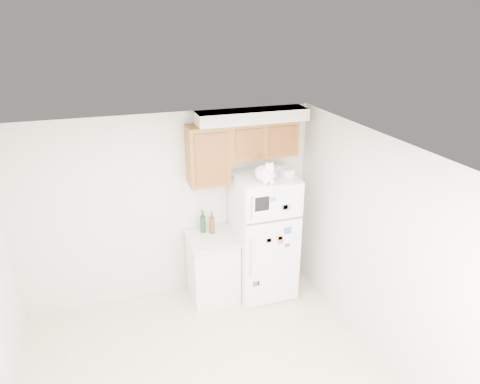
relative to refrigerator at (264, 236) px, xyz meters
name	(u,v)px	position (x,y,z in m)	size (l,w,h in m)	color
room_shell	(212,241)	(-1.05, -1.36, 0.82)	(3.84, 4.04, 2.52)	beige
refrigerator	(264,236)	(0.00, 0.00, 0.00)	(0.76, 0.78, 1.70)	white
base_counter	(213,267)	(-0.69, 0.07, -0.39)	(0.64, 0.64, 0.92)	white
cat	(266,173)	(-0.07, -0.20, 0.96)	(0.29, 0.43, 0.30)	white
storage_box_back	(280,169)	(0.23, 0.07, 0.90)	(0.18, 0.13, 0.10)	white
storage_box_front	(287,173)	(0.25, -0.10, 0.89)	(0.15, 0.11, 0.09)	white
bottle_green	(203,221)	(-0.77, 0.23, 0.23)	(0.07, 0.07, 0.32)	#19381E
bottle_amber	(212,222)	(-0.66, 0.17, 0.22)	(0.07, 0.07, 0.31)	#593814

